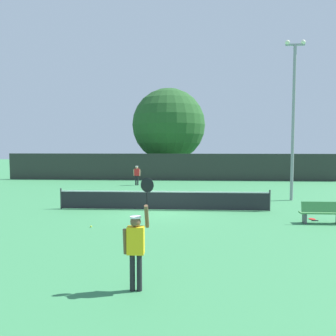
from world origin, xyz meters
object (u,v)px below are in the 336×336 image
Objects in this scene: large_tree at (169,125)px; parked_car_mid at (149,166)px; player_receiving at (137,174)px; parked_car_near at (109,168)px; player_serving at (136,241)px; spare_racket at (312,219)px; light_pole at (293,111)px; tennis_ball at (91,226)px; courtside_bench at (322,212)px.

large_tree is 2.19× the size of parked_car_mid.
parked_car_mid is (-0.55, 12.83, -0.19)m from player_receiving.
parked_car_near is 1.00× the size of parked_car_mid.
player_serving is 10.18m from spare_racket.
spare_racket is at bearing -59.48° from parked_car_near.
parked_car_mid is (-3.58, 32.53, -0.36)m from player_serving.
parked_car_near is at bearing 123.52° from spare_racket.
light_pole reaches higher than parked_car_near.
parked_car_mid is at bearing -87.55° from player_receiving.
player_serving reaches higher than player_receiving.
player_serving reaches higher than tennis_ball.
tennis_ball is 0.02× the size of parked_car_mid.
parked_car_mid reaches higher than player_receiving.
large_tree is (-0.89, 28.46, 4.34)m from player_serving.
parked_car_near is at bearing 104.72° from player_serving.
player_receiving is at bearing 91.28° from tennis_ball.
tennis_ball is at bearing -90.85° from parked_car_mid.
spare_racket is (9.41, 1.95, -0.01)m from tennis_ball.
tennis_ball is 0.01× the size of light_pole.
spare_racket is 0.29× the size of courtside_bench.
player_receiving is 10.70m from parked_car_near.
parked_car_near reaches higher than spare_racket.
player_receiving is at bearing -90.24° from parked_car_mid.
courtside_bench is 0.19× the size of light_pole.
player_serving is at bearing -119.94° from light_pole.
tennis_ball is 0.02× the size of parked_car_near.
courtside_bench is at bearing 127.31° from player_receiving.
player_receiving is 12.84m from parked_car_mid.
player_serving is at bearing -64.24° from tennis_ball.
light_pole reaches higher than parked_car_mid.
courtside_bench is (9.52, 1.18, 0.45)m from tennis_ball.
large_tree reaches higher than parked_car_near.
large_tree is (1.82, 22.83, 5.44)m from tennis_ball.
light_pole reaches higher than spare_racket.
light_pole reaches higher than large_tree.
player_receiving reaches higher than courtside_bench.
player_receiving is at bearing 146.56° from light_pole.
player_serving is 0.60× the size of parked_car_mid.
courtside_bench is 7.73m from light_pole.
tennis_ball is 23.54m from large_tree.
tennis_ball is at bearing -144.54° from light_pole.
light_pole is 2.20× the size of parked_car_mid.
player_serving is 9.64m from courtside_bench.
parked_car_mid is (-10.38, 25.72, 0.30)m from courtside_bench.
player_receiving is at bearing 127.31° from courtside_bench.
player_serving is 28.80m from large_tree.
courtside_bench is at bearing 7.05° from tennis_ball.
parked_car_near is at bearing 172.72° from large_tree.
courtside_bench is at bearing -95.59° from light_pole.
parked_car_mid is at bearing 96.28° from player_serving.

